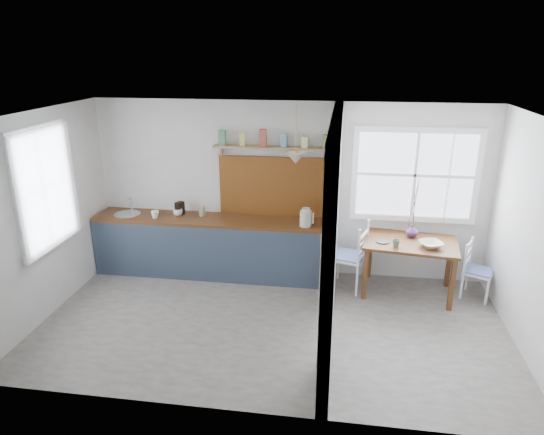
# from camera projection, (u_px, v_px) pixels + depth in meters

# --- Properties ---
(floor) EXTENTS (5.80, 3.20, 0.01)m
(floor) POSITION_uv_depth(u_px,v_px,m) (272.00, 323.00, 6.13)
(floor) COLOR gray
(floor) RESTS_ON ground
(ceiling) EXTENTS (5.80, 3.20, 0.01)m
(ceiling) POSITION_uv_depth(u_px,v_px,m) (272.00, 115.00, 5.27)
(ceiling) COLOR silver
(ceiling) RESTS_ON walls
(walls) EXTENTS (5.81, 3.21, 2.60)m
(walls) POSITION_uv_depth(u_px,v_px,m) (272.00, 227.00, 5.70)
(walls) COLOR silver
(walls) RESTS_ON floor
(partition) EXTENTS (0.12, 3.20, 2.60)m
(partition) POSITION_uv_depth(u_px,v_px,m) (333.00, 216.00, 5.61)
(partition) COLOR silver
(partition) RESTS_ON floor
(kitchen_window) EXTENTS (0.10, 1.16, 1.50)m
(kitchen_window) POSITION_uv_depth(u_px,v_px,m) (43.00, 189.00, 5.98)
(kitchen_window) COLOR white
(kitchen_window) RESTS_ON walls
(nook_window) EXTENTS (1.76, 0.10, 1.30)m
(nook_window) POSITION_uv_depth(u_px,v_px,m) (415.00, 175.00, 6.81)
(nook_window) COLOR white
(nook_window) RESTS_ON walls
(counter) EXTENTS (3.50, 0.60, 0.90)m
(counter) POSITION_uv_depth(u_px,v_px,m) (212.00, 245.00, 7.37)
(counter) COLOR #4C2B15
(counter) RESTS_ON floor
(sink) EXTENTS (0.40, 0.40, 0.02)m
(sink) POSITION_uv_depth(u_px,v_px,m) (127.00, 215.00, 7.38)
(sink) COLOR silver
(sink) RESTS_ON counter
(backsplash) EXTENTS (1.65, 0.03, 0.90)m
(backsplash) POSITION_uv_depth(u_px,v_px,m) (274.00, 187.00, 7.18)
(backsplash) COLOR brown
(backsplash) RESTS_ON walls
(shelf) EXTENTS (1.75, 0.20, 0.21)m
(shelf) POSITION_uv_depth(u_px,v_px,m) (273.00, 144.00, 6.89)
(shelf) COLOR olive
(shelf) RESTS_ON walls
(pendant_lamp) EXTENTS (0.26, 0.26, 0.16)m
(pendant_lamp) POSITION_uv_depth(u_px,v_px,m) (296.00, 158.00, 6.56)
(pendant_lamp) COLOR white
(pendant_lamp) RESTS_ON ceiling
(utensil_rail) EXTENTS (0.02, 0.50, 0.02)m
(utensil_rail) POSITION_uv_depth(u_px,v_px,m) (328.00, 195.00, 6.41)
(utensil_rail) COLOR silver
(utensil_rail) RESTS_ON partition
(dining_table) EXTENTS (1.34, 0.99, 0.78)m
(dining_table) POSITION_uv_depth(u_px,v_px,m) (408.00, 267.00, 6.79)
(dining_table) COLOR #4C2B15
(dining_table) RESTS_ON floor
(chair_left) EXTENTS (0.58, 0.58, 1.00)m
(chair_left) POSITION_uv_depth(u_px,v_px,m) (348.00, 255.00, 6.91)
(chair_left) COLOR white
(chair_left) RESTS_ON floor
(chair_right) EXTENTS (0.49, 0.49, 0.81)m
(chair_right) POSITION_uv_depth(u_px,v_px,m) (479.00, 271.00, 6.65)
(chair_right) COLOR white
(chair_right) RESTS_ON floor
(kettle) EXTENTS (0.27, 0.24, 0.27)m
(kettle) POSITION_uv_depth(u_px,v_px,m) (306.00, 217.00, 6.84)
(kettle) COLOR beige
(kettle) RESTS_ON counter
(mug_a) EXTENTS (0.15, 0.15, 0.11)m
(mug_a) POSITION_uv_depth(u_px,v_px,m) (155.00, 215.00, 7.19)
(mug_a) COLOR white
(mug_a) RESTS_ON counter
(mug_b) EXTENTS (0.18, 0.18, 0.11)m
(mug_b) POSITION_uv_depth(u_px,v_px,m) (178.00, 212.00, 7.30)
(mug_b) COLOR silver
(mug_b) RESTS_ON counter
(knife_block) EXTENTS (0.13, 0.15, 0.20)m
(knife_block) POSITION_uv_depth(u_px,v_px,m) (180.00, 208.00, 7.32)
(knife_block) COLOR black
(knife_block) RESTS_ON counter
(jar) EXTENTS (0.10, 0.10, 0.15)m
(jar) POSITION_uv_depth(u_px,v_px,m) (202.00, 211.00, 7.29)
(jar) COLOR gray
(jar) RESTS_ON counter
(towel_magenta) EXTENTS (0.02, 0.03, 0.58)m
(towel_magenta) POSITION_uv_depth(u_px,v_px,m) (323.00, 273.00, 6.87)
(towel_magenta) COLOR #D52358
(towel_magenta) RESTS_ON counter
(towel_orange) EXTENTS (0.02, 0.03, 0.53)m
(towel_orange) POSITION_uv_depth(u_px,v_px,m) (323.00, 276.00, 6.84)
(towel_orange) COLOR #DB550F
(towel_orange) RESTS_ON counter
(bowl) EXTENTS (0.38, 0.38, 0.07)m
(bowl) POSITION_uv_depth(u_px,v_px,m) (431.00, 244.00, 6.47)
(bowl) COLOR beige
(bowl) RESTS_ON dining_table
(table_cup) EXTENTS (0.11, 0.11, 0.10)m
(table_cup) POSITION_uv_depth(u_px,v_px,m) (396.00, 243.00, 6.48)
(table_cup) COLOR #55755B
(table_cup) RESTS_ON dining_table
(plate) EXTENTS (0.21, 0.21, 0.02)m
(plate) POSITION_uv_depth(u_px,v_px,m) (383.00, 241.00, 6.64)
(plate) COLOR #383232
(plate) RESTS_ON dining_table
(vase) EXTENTS (0.20, 0.20, 0.18)m
(vase) POSITION_uv_depth(u_px,v_px,m) (412.00, 231.00, 6.79)
(vase) COLOR #462854
(vase) RESTS_ON dining_table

